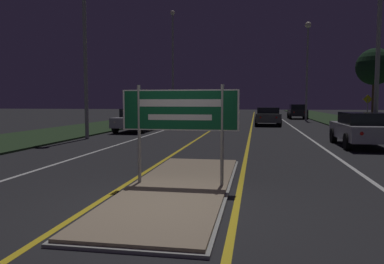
% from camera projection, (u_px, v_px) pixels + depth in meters
% --- Properties ---
extents(ground_plane, '(160.00, 160.00, 0.00)m').
position_uv_depth(ground_plane, '(162.00, 208.00, 6.42)').
color(ground_plane, '#232326').
extents(median_island, '(2.12, 6.93, 0.10)m').
position_uv_depth(median_island, '(180.00, 186.00, 7.90)').
color(median_island, '#999993').
rests_on(median_island, ground_plane).
extents(verge_left, '(5.00, 100.00, 0.08)m').
position_uv_depth(verge_left, '(104.00, 126.00, 27.66)').
color(verge_left, '#23381E').
rests_on(verge_left, ground_plane).
extents(verge_right, '(5.00, 100.00, 0.08)m').
position_uv_depth(verge_right, '(379.00, 129.00, 24.46)').
color(verge_right, '#23381E').
rests_on(verge_right, ground_plane).
extents(centre_line_yellow_left, '(0.12, 70.00, 0.01)m').
position_uv_depth(centre_line_yellow_left, '(222.00, 123.00, 31.19)').
color(centre_line_yellow_left, gold).
rests_on(centre_line_yellow_left, ground_plane).
extents(centre_line_yellow_right, '(0.12, 70.00, 0.01)m').
position_uv_depth(centre_line_yellow_right, '(252.00, 124.00, 30.77)').
color(centre_line_yellow_right, gold).
rests_on(centre_line_yellow_right, ground_plane).
extents(lane_line_white_left, '(0.12, 70.00, 0.01)m').
position_uv_depth(lane_line_white_left, '(187.00, 123.00, 31.69)').
color(lane_line_white_left, silver).
rests_on(lane_line_white_left, ground_plane).
extents(lane_line_white_right, '(0.12, 70.00, 0.01)m').
position_uv_depth(lane_line_white_right, '(289.00, 124.00, 30.27)').
color(lane_line_white_right, silver).
rests_on(lane_line_white_right, ground_plane).
extents(edge_line_white_left, '(0.10, 70.00, 0.01)m').
position_uv_depth(edge_line_white_left, '(153.00, 123.00, 32.19)').
color(edge_line_white_left, silver).
rests_on(edge_line_white_left, ground_plane).
extents(edge_line_white_right, '(0.10, 70.00, 0.01)m').
position_uv_depth(edge_line_white_right, '(328.00, 124.00, 29.77)').
color(edge_line_white_right, silver).
rests_on(edge_line_white_right, ground_plane).
extents(highway_sign, '(2.46, 0.07, 2.08)m').
position_uv_depth(highway_sign, '(180.00, 114.00, 7.77)').
color(highway_sign, '#9E9E99').
rests_on(highway_sign, median_island).
extents(streetlight_left_far, '(0.44, 0.44, 10.69)m').
position_uv_depth(streetlight_left_far, '(173.00, 56.00, 36.79)').
color(streetlight_left_far, '#9E9E99').
rests_on(streetlight_left_far, ground_plane).
extents(streetlight_right_near, '(0.47, 0.47, 8.64)m').
position_uv_depth(streetlight_right_near, '(379.00, 16.00, 15.34)').
color(streetlight_right_near, '#9E9E99').
rests_on(streetlight_right_near, ground_plane).
extents(streetlight_right_far, '(0.57, 0.57, 9.24)m').
position_uv_depth(streetlight_right_far, '(307.00, 55.00, 35.04)').
color(streetlight_right_far, '#9E9E99').
rests_on(streetlight_right_far, ground_plane).
extents(car_receding_0, '(1.85, 4.27, 1.39)m').
position_uv_depth(car_receding_0, '(362.00, 129.00, 15.10)').
color(car_receding_0, '#B7B7BC').
rests_on(car_receding_0, ground_plane).
extents(car_receding_1, '(1.94, 4.61, 1.38)m').
position_uv_depth(car_receding_1, '(268.00, 116.00, 28.66)').
color(car_receding_1, '#4C514C').
rests_on(car_receding_1, ground_plane).
extents(car_receding_2, '(1.85, 4.07, 1.53)m').
position_uv_depth(car_receding_2, '(297.00, 111.00, 39.27)').
color(car_receding_2, black).
rests_on(car_receding_2, ground_plane).
extents(car_approaching_0, '(1.86, 4.50, 1.39)m').
position_uv_depth(car_approaching_0, '(137.00, 119.00, 22.85)').
color(car_approaching_0, '#B7B7BC').
rests_on(car_approaching_0, ground_plane).
extents(car_approaching_1, '(2.00, 4.09, 1.49)m').
position_uv_depth(car_approaching_1, '(166.00, 114.00, 31.28)').
color(car_approaching_1, '#B7B7BC').
rests_on(car_approaching_1, ground_plane).
extents(warning_sign, '(0.60, 0.06, 2.20)m').
position_uv_depth(warning_sign, '(367.00, 108.00, 24.79)').
color(warning_sign, '#9E9E99').
rests_on(warning_sign, verge_right).
extents(roadside_palm_right, '(2.33, 2.33, 5.13)m').
position_uv_depth(roadside_palm_right, '(375.00, 67.00, 23.83)').
color(roadside_palm_right, '#4C3823').
rests_on(roadside_palm_right, verge_right).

